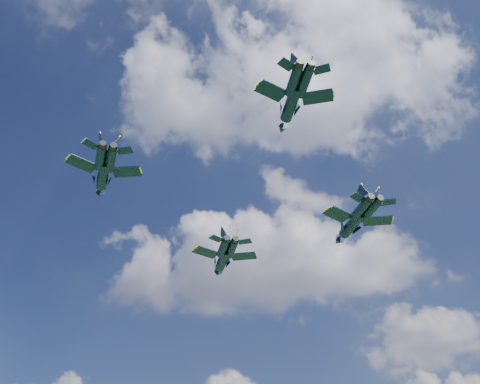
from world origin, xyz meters
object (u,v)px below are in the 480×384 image
jet_left (103,176)px  jet_slot (290,106)px  jet_lead (222,260)px  jet_right (351,225)px

jet_left → jet_slot: jet_slot is taller
jet_lead → jet_left: jet_lead is taller
jet_left → jet_right: 41.19m
jet_lead → jet_slot: jet_slot is taller
jet_right → jet_slot: jet_slot is taller
jet_left → jet_lead: bearing=41.2°
jet_left → jet_right: bearing=0.1°
jet_left → jet_right: size_ratio=0.89×
jet_lead → jet_slot: bearing=-88.1°
jet_lead → jet_slot: (18.45, -37.82, 1.18)m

